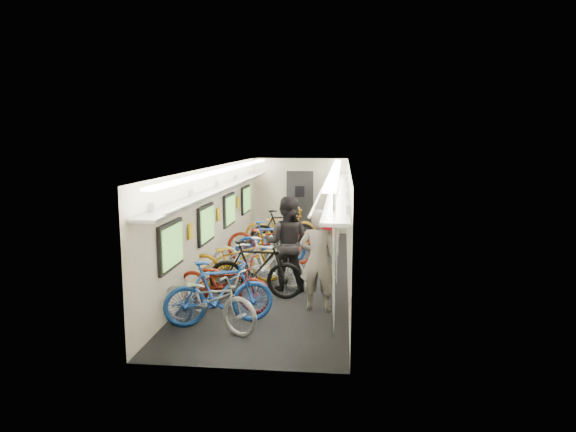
% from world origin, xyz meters
% --- Properties ---
extents(train_car_shell, '(10.00, 10.00, 10.00)m').
position_xyz_m(train_car_shell, '(-0.36, 0.71, 1.66)').
color(train_car_shell, black).
rests_on(train_car_shell, ground).
extents(bicycle_0, '(1.97, 1.36, 0.98)m').
position_xyz_m(bicycle_0, '(-0.72, -3.63, 0.49)').
color(bicycle_0, '#A3A2A7').
rests_on(bicycle_0, ground).
extents(bicycle_1, '(1.85, 1.12, 1.08)m').
position_xyz_m(bicycle_1, '(-0.60, -3.42, 0.54)').
color(bicycle_1, '#1C4CAC').
rests_on(bicycle_1, ground).
extents(bicycle_2, '(1.99, 1.17, 0.99)m').
position_xyz_m(bicycle_2, '(-0.71, -2.65, 0.49)').
color(bicycle_2, maroon).
rests_on(bicycle_2, ground).
extents(bicycle_3, '(1.86, 0.59, 1.11)m').
position_xyz_m(bicycle_3, '(-0.25, -1.96, 0.55)').
color(bicycle_3, black).
rests_on(bicycle_3, ground).
extents(bicycle_4, '(2.18, 1.44, 1.08)m').
position_xyz_m(bicycle_4, '(-0.82, -1.09, 0.54)').
color(bicycle_4, '#BD8311').
rests_on(bicycle_4, ground).
extents(bicycle_5, '(1.74, 1.05, 1.01)m').
position_xyz_m(bicycle_5, '(-0.14, -1.15, 0.51)').
color(bicycle_5, white).
rests_on(bicycle_5, ground).
extents(bicycle_6, '(2.00, 1.04, 1.00)m').
position_xyz_m(bicycle_6, '(-0.57, -0.43, 0.50)').
color(bicycle_6, '#B8B9BD').
rests_on(bicycle_6, ground).
extents(bicycle_7, '(1.78, 0.71, 1.04)m').
position_xyz_m(bicycle_7, '(-0.36, 0.82, 0.52)').
color(bicycle_7, '#1D48AF').
rests_on(bicycle_7, ground).
extents(bicycle_8, '(2.25, 0.96, 1.15)m').
position_xyz_m(bicycle_8, '(-0.37, 0.86, 0.58)').
color(bicycle_8, maroon).
rests_on(bicycle_8, ground).
extents(bicycle_9, '(1.92, 1.07, 1.11)m').
position_xyz_m(bicycle_9, '(-0.25, 2.38, 0.55)').
color(bicycle_9, black).
rests_on(bicycle_9, ground).
extents(bicycle_10, '(2.13, 1.13, 1.07)m').
position_xyz_m(bicycle_10, '(-0.37, 2.94, 0.53)').
color(bicycle_10, orange).
rests_on(bicycle_10, ground).
extents(passenger_near, '(0.69, 0.48, 1.81)m').
position_xyz_m(passenger_near, '(0.96, -2.52, 0.91)').
color(passenger_near, gray).
rests_on(passenger_near, ground).
extents(passenger_mid, '(0.97, 0.79, 1.88)m').
position_xyz_m(passenger_mid, '(0.27, -1.31, 0.94)').
color(passenger_mid, black).
rests_on(passenger_mid, ground).
extents(backpack, '(0.27, 0.17, 0.38)m').
position_xyz_m(backpack, '(1.11, -1.68, 1.28)').
color(backpack, '#AD111C').
rests_on(backpack, passenger_near).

